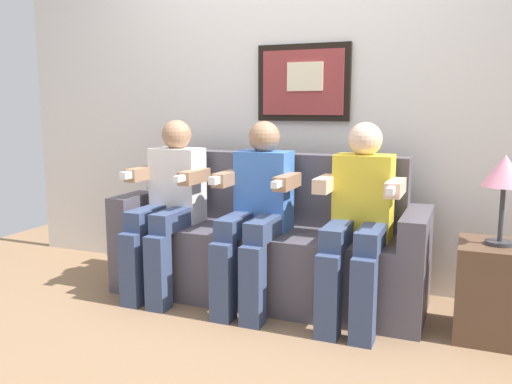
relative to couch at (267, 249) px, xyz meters
name	(u,v)px	position (x,y,z in m)	size (l,w,h in m)	color
ground_plane	(246,315)	(0.00, -0.33, -0.31)	(5.65, 5.65, 0.00)	#8C6B4C
back_wall_assembly	(291,91)	(0.00, 0.44, 0.99)	(4.34, 0.10, 2.60)	silver
couch	(267,249)	(0.00, 0.00, 0.00)	(1.94, 0.58, 0.90)	#514C56
person_on_left	(168,201)	(-0.60, -0.17, 0.29)	(0.46, 0.56, 1.11)	white
person_in_middle	(257,207)	(0.00, -0.17, 0.29)	(0.46, 0.56, 1.11)	#3F72CC
person_on_right	(359,215)	(0.61, -0.17, 0.29)	(0.46, 0.56, 1.11)	yellow
side_table_right	(497,291)	(1.32, -0.11, -0.06)	(0.40, 0.40, 0.50)	brown
table_lamp	(505,175)	(1.32, -0.12, 0.55)	(0.22, 0.22, 0.46)	#333338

